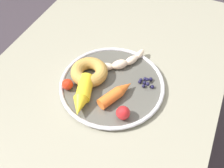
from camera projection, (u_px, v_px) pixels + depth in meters
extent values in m
plane|color=#3B333A|center=(106.00, 167.00, 1.39)|extent=(6.00, 6.00, 0.00)
cube|color=gray|center=(102.00, 82.00, 0.84)|extent=(1.18, 0.73, 0.03)
cube|color=gray|center=(96.00, 42.00, 1.50)|extent=(0.05, 0.05, 0.70)
cube|color=gray|center=(201.00, 74.00, 1.35)|extent=(0.05, 0.05, 0.70)
cylinder|color=#55534C|center=(112.00, 85.00, 0.80)|extent=(0.31, 0.31, 0.01)
torus|color=silver|center=(112.00, 84.00, 0.80)|extent=(0.32, 0.32, 0.01)
ellipsoid|color=beige|center=(93.00, 66.00, 0.83)|extent=(0.03, 0.05, 0.02)
ellipsoid|color=beige|center=(106.00, 67.00, 0.83)|extent=(0.05, 0.06, 0.02)
ellipsoid|color=beige|center=(120.00, 64.00, 0.83)|extent=(0.06, 0.06, 0.03)
ellipsoid|color=beige|center=(131.00, 60.00, 0.84)|extent=(0.06, 0.05, 0.02)
ellipsoid|color=beige|center=(140.00, 54.00, 0.87)|extent=(0.05, 0.03, 0.02)
cylinder|color=orange|center=(110.00, 98.00, 0.74)|extent=(0.08, 0.06, 0.03)
cone|color=orange|center=(125.00, 87.00, 0.77)|extent=(0.06, 0.05, 0.03)
cylinder|color=yellow|center=(85.00, 88.00, 0.76)|extent=(0.09, 0.07, 0.04)
cone|color=yellow|center=(80.00, 107.00, 0.72)|extent=(0.06, 0.06, 0.04)
torus|color=#BD8F43|center=(89.00, 72.00, 0.80)|extent=(0.12, 0.12, 0.04)
sphere|color=#191638|center=(151.00, 79.00, 0.80)|extent=(0.01, 0.01, 0.01)
sphere|color=#191638|center=(141.00, 80.00, 0.80)|extent=(0.01, 0.01, 0.01)
sphere|color=#191638|center=(145.00, 79.00, 0.80)|extent=(0.01, 0.01, 0.01)
sphere|color=#191638|center=(145.00, 83.00, 0.79)|extent=(0.01, 0.01, 0.01)
sphere|color=#191638|center=(140.00, 82.00, 0.80)|extent=(0.01, 0.01, 0.01)
sphere|color=#191638|center=(152.00, 87.00, 0.78)|extent=(0.01, 0.01, 0.01)
sphere|color=#191638|center=(144.00, 86.00, 0.79)|extent=(0.01, 0.01, 0.01)
sphere|color=#191638|center=(147.00, 80.00, 0.79)|extent=(0.01, 0.01, 0.01)
sphere|color=#191638|center=(148.00, 84.00, 0.78)|extent=(0.01, 0.01, 0.01)
sphere|color=red|center=(123.00, 113.00, 0.71)|extent=(0.04, 0.04, 0.04)
sphere|color=red|center=(67.00, 84.00, 0.77)|extent=(0.03, 0.03, 0.03)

